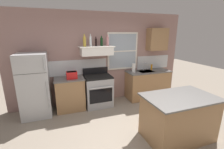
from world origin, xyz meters
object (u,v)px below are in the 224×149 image
Objects in this scene: paper_towel_roll at (134,68)px; kitchen_island at (178,117)px; refrigerator at (35,85)px; bottle_clear_tall at (90,41)px; toaster at (72,75)px; stove_range at (98,90)px; bottle_champagne_gold_foil at (85,41)px; bottle_dark_green_wine at (102,42)px; dish_soap_bottle at (152,67)px; bottle_balsamic_dark at (96,42)px; bottle_rose_pink at (108,41)px.

paper_towel_roll is 0.19× the size of kitchen_island.
refrigerator reaches higher than paper_towel_roll.
refrigerator is 4.90× the size of bottle_clear_tall.
stove_range is (0.73, 0.03, -0.54)m from toaster.
paper_towel_roll is (1.17, 0.04, 0.58)m from stove_range.
bottle_champagne_gold_foil reaches higher than stove_range.
bottle_clear_tall is at bearing 122.80° from kitchen_island.
paper_towel_roll is at bearing 1.84° from stove_range.
paper_towel_roll is 2.10m from kitchen_island.
bottle_dark_green_wine is at bearing 11.65° from bottle_champagne_gold_foil.
bottle_clear_tall is 1.23× the size of paper_towel_roll.
toaster is at bearing -177.91° from paper_towel_roll.
toaster reaches higher than stove_range.
bottle_champagne_gold_foil is 2.38m from dish_soap_bottle.
toaster is at bearing -170.93° from bottle_clear_tall.
bottle_champagne_gold_foil is at bearing 173.49° from stove_range.
bottle_dark_green_wine is (0.18, 0.07, 0.01)m from bottle_balsamic_dark.
bottle_balsamic_dark is 0.34m from bottle_rose_pink.
bottle_dark_green_wine reaches higher than toaster.
bottle_dark_green_wine is 1.29m from paper_towel_roll.
bottle_balsamic_dark reaches higher than kitchen_island.
bottle_rose_pink is at bearing 14.80° from stove_range.
bottle_dark_green_wine is at bearing 13.93° from bottle_clear_tall.
dish_soap_bottle is at bearing 1.98° from bottle_balsamic_dark.
stove_range reaches higher than kitchen_island.
bottle_rose_pink is (0.66, 0.05, -0.00)m from bottle_champagne_gold_foil.
toaster is at bearing -0.55° from refrigerator.
bottle_clear_tall reaches higher than paper_towel_roll.
stove_range is at bearing -83.23° from bottle_balsamic_dark.
bottle_rose_pink is (0.33, 0.09, 1.41)m from stove_range.
bottle_balsamic_dark is at bearing 5.22° from bottle_clear_tall.
stove_range is at bearing 0.79° from refrigerator.
dish_soap_bottle is (0.71, 0.10, -0.04)m from paper_towel_roll.
paper_towel_roll is at bearing 1.23° from refrigerator.
refrigerator is 1.69m from stove_range.
kitchen_island is (-0.73, -2.12, -0.54)m from dish_soap_bottle.
bottle_rose_pink is (0.16, -0.05, 0.02)m from bottle_dark_green_wine.
stove_range is 1.30m from paper_towel_roll.
stove_range is 6.06× the size of dish_soap_bottle.
refrigerator is 6.04× the size of paper_towel_roll.
dish_soap_bottle is (2.21, 0.10, -0.88)m from bottle_champagne_gold_foil.
bottle_clear_tall is at bearing -177.77° from dish_soap_bottle.
bottle_champagne_gold_foil is at bearing 9.94° from toaster.
kitchen_island is (0.82, -2.07, -1.42)m from bottle_rose_pink.
kitchen_island is at bearing -68.37° from bottle_rose_pink.
paper_towel_roll is (1.50, -0.00, -0.84)m from bottle_champagne_gold_foil.
refrigerator reaches higher than dish_soap_bottle.
paper_towel_roll is at bearing -5.91° from bottle_dark_green_wine.
bottle_dark_green_wine is at bearing 179.89° from dish_soap_bottle.
bottle_balsamic_dark is (0.72, 0.10, 0.84)m from toaster.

